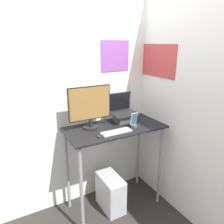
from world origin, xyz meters
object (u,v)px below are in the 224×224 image
Objects in this scene: mouse at (99,136)px; cell_phone at (134,123)px; computer_tower at (111,193)px; laptop at (123,114)px; keyboard at (116,132)px; monitor at (90,107)px.

cell_phone is (0.46, 0.05, 0.04)m from mouse.
mouse is 0.12× the size of computer_tower.
keyboard is at bearing -133.46° from laptop.
mouse is 0.47m from cell_phone.
cell_phone is (0.43, -0.21, -0.19)m from monitor.
monitor is 1.09m from computer_tower.
keyboard is 0.77× the size of computer_tower.
keyboard is at bearing 5.84° from mouse.
computer_tower is (0.18, -0.13, -1.07)m from monitor.
computer_tower is (-0.01, 0.11, -0.83)m from keyboard.
monitor reaches higher than mouse.
cell_phone is (-0.00, -0.23, -0.03)m from laptop.
monitor is 1.11× the size of computer_tower.
computer_tower is at bearing 161.77° from cell_phone.
computer_tower is at bearing 33.10° from mouse.
laptop is 0.46m from monitor.
monitor reaches higher than laptop.
mouse is (-0.46, -0.28, -0.07)m from laptop.
laptop reaches higher than mouse.
laptop is 0.36m from keyboard.
monitor is at bearing 153.96° from cell_phone.
monitor reaches higher than keyboard.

